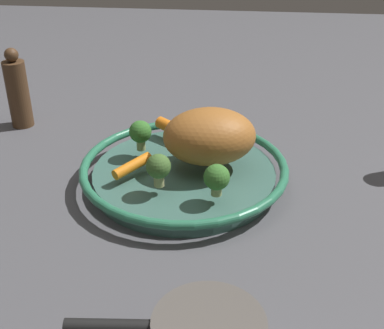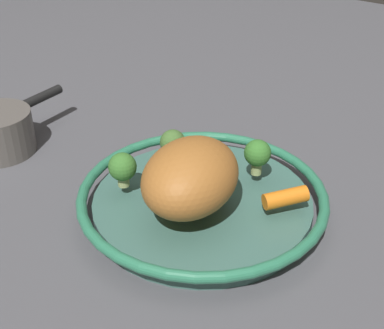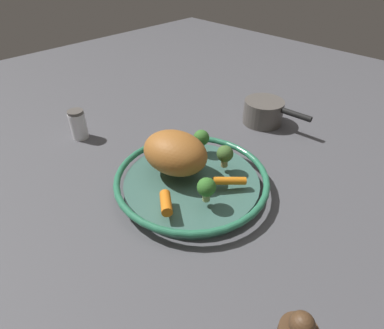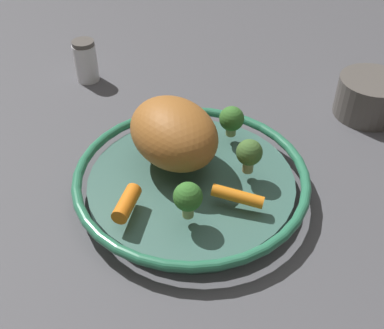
{
  "view_description": "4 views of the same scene",
  "coord_description": "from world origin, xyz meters",
  "px_view_note": "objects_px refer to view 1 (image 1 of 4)",
  "views": [
    {
      "loc": [
        0.72,
        0.09,
        0.45
      ],
      "look_at": [
        0.03,
        0.02,
        0.05
      ],
      "focal_mm": 48.82,
      "sensor_mm": 36.0,
      "label": 1
    },
    {
      "loc": [
        -0.34,
        0.47,
        0.44
      ],
      "look_at": [
        0.01,
        0.01,
        0.08
      ],
      "focal_mm": 49.6,
      "sensor_mm": 36.0,
      "label": 2
    },
    {
      "loc": [
        -0.38,
        -0.38,
        0.47
      ],
      "look_at": [
        -0.0,
        -0.01,
        0.07
      ],
      "focal_mm": 30.06,
      "sensor_mm": 36.0,
      "label": 3
    },
    {
      "loc": [
        -0.2,
        -0.47,
        0.49
      ],
      "look_at": [
        -0.0,
        -0.0,
        0.06
      ],
      "focal_mm": 45.43,
      "sensor_mm": 36.0,
      "label": 4
    }
  ],
  "objects_px": {
    "broccoli_floret_small": "(217,178)",
    "broccoli_floret_edge": "(158,167)",
    "serving_bowl": "(184,172)",
    "baby_carrot_right": "(171,127)",
    "pepper_mill": "(18,92)",
    "baby_carrot_center": "(132,166)",
    "broccoli_floret_large": "(140,133)",
    "roast_chicken_piece": "(209,136)"
  },
  "relations": [
    {
      "from": "broccoli_floret_small",
      "to": "broccoli_floret_edge",
      "type": "height_order",
      "value": "broccoli_floret_edge"
    },
    {
      "from": "serving_bowl",
      "to": "broccoli_floret_edge",
      "type": "relative_size",
      "value": 6.5
    },
    {
      "from": "baby_carrot_right",
      "to": "pepper_mill",
      "type": "relative_size",
      "value": 0.36
    },
    {
      "from": "baby_carrot_center",
      "to": "broccoli_floret_large",
      "type": "bearing_deg",
      "value": 179.48
    },
    {
      "from": "baby_carrot_right",
      "to": "broccoli_floret_small",
      "type": "distance_m",
      "value": 0.22
    },
    {
      "from": "broccoli_floret_small",
      "to": "roast_chicken_piece",
      "type": "bearing_deg",
      "value": -170.01
    },
    {
      "from": "roast_chicken_piece",
      "to": "baby_carrot_right",
      "type": "relative_size",
      "value": 2.57
    },
    {
      "from": "baby_carrot_right",
      "to": "broccoli_floret_small",
      "type": "height_order",
      "value": "broccoli_floret_small"
    },
    {
      "from": "baby_carrot_right",
      "to": "serving_bowl",
      "type": "bearing_deg",
      "value": 18.9
    },
    {
      "from": "baby_carrot_right",
      "to": "broccoli_floret_large",
      "type": "bearing_deg",
      "value": -30.94
    },
    {
      "from": "broccoli_floret_large",
      "to": "broccoli_floret_small",
      "type": "height_order",
      "value": "broccoli_floret_large"
    },
    {
      "from": "baby_carrot_center",
      "to": "broccoli_floret_small",
      "type": "height_order",
      "value": "broccoli_floret_small"
    },
    {
      "from": "roast_chicken_piece",
      "to": "pepper_mill",
      "type": "xyz_separation_m",
      "value": [
        -0.18,
        -0.39,
        -0.01
      ]
    },
    {
      "from": "serving_bowl",
      "to": "roast_chicken_piece",
      "type": "height_order",
      "value": "roast_chicken_piece"
    },
    {
      "from": "roast_chicken_piece",
      "to": "broccoli_floret_small",
      "type": "relative_size",
      "value": 3.04
    },
    {
      "from": "baby_carrot_center",
      "to": "broccoli_floret_large",
      "type": "height_order",
      "value": "broccoli_floret_large"
    },
    {
      "from": "broccoli_floret_small",
      "to": "pepper_mill",
      "type": "distance_m",
      "value": 0.49
    },
    {
      "from": "roast_chicken_piece",
      "to": "baby_carrot_right",
      "type": "distance_m",
      "value": 0.12
    },
    {
      "from": "serving_bowl",
      "to": "pepper_mill",
      "type": "distance_m",
      "value": 0.4
    },
    {
      "from": "broccoli_floret_large",
      "to": "broccoli_floret_edge",
      "type": "bearing_deg",
      "value": 23.31
    },
    {
      "from": "serving_bowl",
      "to": "baby_carrot_center",
      "type": "height_order",
      "value": "baby_carrot_center"
    },
    {
      "from": "pepper_mill",
      "to": "baby_carrot_center",
      "type": "bearing_deg",
      "value": 50.56
    },
    {
      "from": "serving_bowl",
      "to": "broccoli_floret_small",
      "type": "distance_m",
      "value": 0.12
    },
    {
      "from": "broccoli_floret_edge",
      "to": "serving_bowl",
      "type": "bearing_deg",
      "value": 158.66
    },
    {
      "from": "roast_chicken_piece",
      "to": "broccoli_floret_small",
      "type": "xyz_separation_m",
      "value": [
        0.1,
        0.02,
        -0.02
      ]
    },
    {
      "from": "baby_carrot_center",
      "to": "roast_chicken_piece",
      "type": "bearing_deg",
      "value": 110.51
    },
    {
      "from": "broccoli_floret_edge",
      "to": "broccoli_floret_small",
      "type": "bearing_deg",
      "value": 79.58
    },
    {
      "from": "baby_carrot_right",
      "to": "pepper_mill",
      "type": "distance_m",
      "value": 0.32
    },
    {
      "from": "baby_carrot_right",
      "to": "broccoli_floret_edge",
      "type": "height_order",
      "value": "broccoli_floret_edge"
    },
    {
      "from": "baby_carrot_right",
      "to": "broccoli_floret_small",
      "type": "xyz_separation_m",
      "value": [
        0.19,
        0.09,
        0.02
      ]
    },
    {
      "from": "roast_chicken_piece",
      "to": "broccoli_floret_edge",
      "type": "distance_m",
      "value": 0.11
    },
    {
      "from": "baby_carrot_center",
      "to": "broccoli_floret_large",
      "type": "xyz_separation_m",
      "value": [
        -0.07,
        0.0,
        0.02
      ]
    },
    {
      "from": "serving_bowl",
      "to": "pepper_mill",
      "type": "height_order",
      "value": "pepper_mill"
    },
    {
      "from": "serving_bowl",
      "to": "pepper_mill",
      "type": "bearing_deg",
      "value": -118.54
    },
    {
      "from": "broccoli_floret_edge",
      "to": "baby_carrot_center",
      "type": "bearing_deg",
      "value": -130.07
    },
    {
      "from": "broccoli_floret_large",
      "to": "roast_chicken_piece",
      "type": "bearing_deg",
      "value": 77.25
    },
    {
      "from": "broccoli_floret_small",
      "to": "broccoli_floret_edge",
      "type": "relative_size",
      "value": 0.94
    },
    {
      "from": "broccoli_floret_edge",
      "to": "pepper_mill",
      "type": "relative_size",
      "value": 0.33
    },
    {
      "from": "roast_chicken_piece",
      "to": "baby_carrot_right",
      "type": "height_order",
      "value": "roast_chicken_piece"
    },
    {
      "from": "pepper_mill",
      "to": "broccoli_floret_edge",
      "type": "bearing_deg",
      "value": 50.46
    },
    {
      "from": "baby_carrot_center",
      "to": "pepper_mill",
      "type": "distance_m",
      "value": 0.35
    },
    {
      "from": "serving_bowl",
      "to": "broccoli_floret_small",
      "type": "relative_size",
      "value": 6.95
    }
  ]
}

